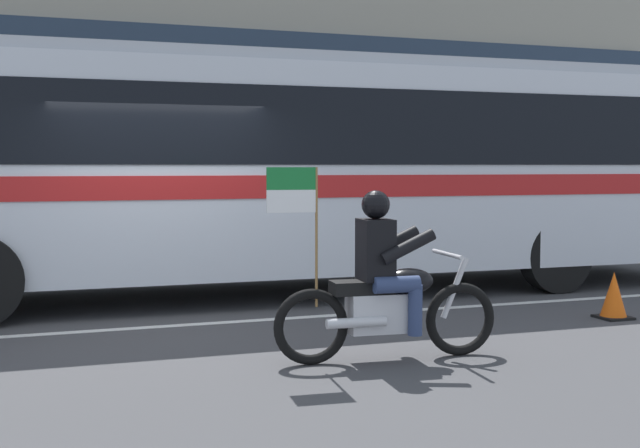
% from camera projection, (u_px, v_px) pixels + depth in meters
% --- Properties ---
extents(ground_plane, '(60.00, 60.00, 0.00)m').
position_uv_depth(ground_plane, '(161.00, 317.00, 9.72)').
color(ground_plane, '#3D3D3F').
extents(sidewalk_curb, '(28.00, 3.80, 0.15)m').
position_uv_depth(sidewalk_curb, '(117.00, 263.00, 14.51)').
color(sidewalk_curb, gray).
rests_on(sidewalk_curb, ground_plane).
extents(lane_center_stripe, '(26.60, 0.14, 0.01)m').
position_uv_depth(lane_center_stripe, '(170.00, 326.00, 9.15)').
color(lane_center_stripe, silver).
rests_on(lane_center_stripe, ground_plane).
extents(transit_bus, '(12.96, 2.78, 3.22)m').
position_uv_depth(transit_bus, '(290.00, 159.00, 11.37)').
color(transit_bus, silver).
rests_on(transit_bus, ground_plane).
extents(motorcycle_with_rider, '(2.19, 0.64, 1.78)m').
position_uv_depth(motorcycle_with_rider, '(385.00, 288.00, 7.51)').
color(motorcycle_with_rider, black).
rests_on(motorcycle_with_rider, ground_plane).
extents(fire_hydrant, '(0.22, 0.30, 0.75)m').
position_uv_depth(fire_hydrant, '(190.00, 240.00, 13.97)').
color(fire_hydrant, red).
rests_on(fire_hydrant, sidewalk_curb).
extents(traffic_cone, '(0.36, 0.36, 0.55)m').
position_uv_depth(traffic_cone, '(614.00, 297.00, 9.60)').
color(traffic_cone, '#EA590F').
rests_on(traffic_cone, ground_plane).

